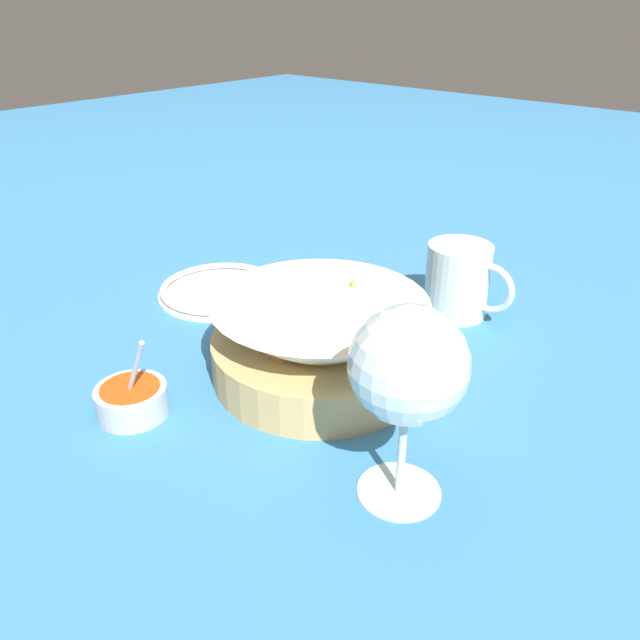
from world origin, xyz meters
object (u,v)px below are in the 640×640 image
beer_mug (458,283)px  side_plate (220,290)px  wine_glass (408,370)px  food_basket (321,342)px  sauce_cup (132,399)px

beer_mug → side_plate: size_ratio=0.70×
wine_glass → side_plate: 0.46m
beer_mug → side_plate: (-0.28, -0.17, -0.04)m
wine_glass → beer_mug: bearing=112.8°
food_basket → sauce_cup: (-0.09, -0.18, -0.02)m
wine_glass → beer_mug: (-0.14, 0.32, -0.08)m
sauce_cup → wine_glass: (0.26, 0.08, 0.10)m
food_basket → side_plate: (-0.24, 0.06, -0.03)m
food_basket → wine_glass: size_ratio=1.35×
food_basket → beer_mug: bearing=80.8°
sauce_cup → beer_mug: 0.43m
sauce_cup → wine_glass: 0.30m
sauce_cup → beer_mug: size_ratio=0.81×
food_basket → side_plate: size_ratio=1.38×
side_plate → wine_glass: bearing=-20.7°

